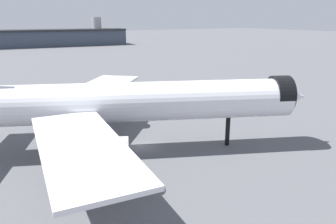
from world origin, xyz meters
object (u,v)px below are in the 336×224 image
airliner_near_gate (119,103)px  baggage_tug_wing (228,99)px  traffic_cone_near_nose (22,109)px  traffic_cone_wingtip (246,105)px

airliner_near_gate → baggage_tug_wing: airliner_near_gate is taller
airliner_near_gate → traffic_cone_near_nose: (-10.36, 32.57, -7.33)m
airliner_near_gate → traffic_cone_wingtip: airliner_near_gate is taller
airliner_near_gate → traffic_cone_wingtip: size_ratio=93.01×
traffic_cone_near_nose → traffic_cone_wingtip: 51.40m
traffic_cone_wingtip → baggage_tug_wing: bearing=116.3°
baggage_tug_wing → traffic_cone_near_nose: (-43.84, 18.77, -0.69)m
airliner_near_gate → traffic_cone_wingtip: bearing=38.2°
baggage_tug_wing → traffic_cone_near_nose: size_ratio=6.40×
airliner_near_gate → baggage_tug_wing: (33.49, 13.81, -6.64)m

